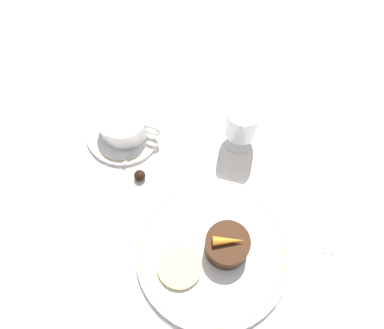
# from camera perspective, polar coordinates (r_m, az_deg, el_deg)

# --- Properties ---
(ground_plane) EXTENTS (3.00, 3.00, 0.00)m
(ground_plane) POSITION_cam_1_polar(r_m,az_deg,el_deg) (0.80, 4.62, -10.33)
(ground_plane) COLOR white
(dinner_plate) EXTENTS (0.27, 0.27, 0.01)m
(dinner_plate) POSITION_cam_1_polar(r_m,az_deg,el_deg) (0.78, 2.86, -11.15)
(dinner_plate) COLOR white
(dinner_plate) RESTS_ON ground_plane
(saucer) EXTENTS (0.15, 0.15, 0.01)m
(saucer) POSITION_cam_1_polar(r_m,az_deg,el_deg) (0.88, -8.55, 4.22)
(saucer) COLOR white
(saucer) RESTS_ON ground_plane
(coffee_cup) EXTENTS (0.12, 0.09, 0.05)m
(coffee_cup) POSITION_cam_1_polar(r_m,az_deg,el_deg) (0.85, -8.49, 5.33)
(coffee_cup) COLOR white
(coffee_cup) RESTS_ON saucer
(spoon) EXTENTS (0.03, 0.11, 0.00)m
(spoon) POSITION_cam_1_polar(r_m,az_deg,el_deg) (0.86, -6.06, 3.42)
(spoon) COLOR silver
(spoon) RESTS_ON saucer
(wine_glass) EXTENTS (0.07, 0.07, 0.12)m
(wine_glass) POSITION_cam_1_polar(r_m,az_deg,el_deg) (0.80, 6.60, 5.42)
(wine_glass) COLOR silver
(wine_glass) RESTS_ON ground_plane
(fork) EXTENTS (0.03, 0.19, 0.01)m
(fork) POSITION_cam_1_polar(r_m,az_deg,el_deg) (0.82, 16.94, -12.26)
(fork) COLOR silver
(fork) RESTS_ON ground_plane
(dessert_cake) EXTENTS (0.07, 0.07, 0.05)m
(dessert_cake) POSITION_cam_1_polar(r_m,az_deg,el_deg) (0.76, 4.54, -10.21)
(dessert_cake) COLOR #381E0F
(dessert_cake) RESTS_ON dinner_plate
(carrot_garnish) EXTENTS (0.05, 0.03, 0.02)m
(carrot_garnish) POSITION_cam_1_polar(r_m,az_deg,el_deg) (0.73, 4.73, -9.64)
(carrot_garnish) COLOR orange
(carrot_garnish) RESTS_ON dessert_cake
(pineapple_slice) EXTENTS (0.07, 0.07, 0.01)m
(pineapple_slice) POSITION_cam_1_polar(r_m,az_deg,el_deg) (0.77, -1.41, -12.92)
(pineapple_slice) COLOR #EFE075
(pineapple_slice) RESTS_ON dinner_plate
(chocolate_truffle) EXTENTS (0.02, 0.02, 0.02)m
(chocolate_truffle) POSITION_cam_1_polar(r_m,az_deg,el_deg) (0.83, -6.51, -1.45)
(chocolate_truffle) COLOR black
(chocolate_truffle) RESTS_ON ground_plane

